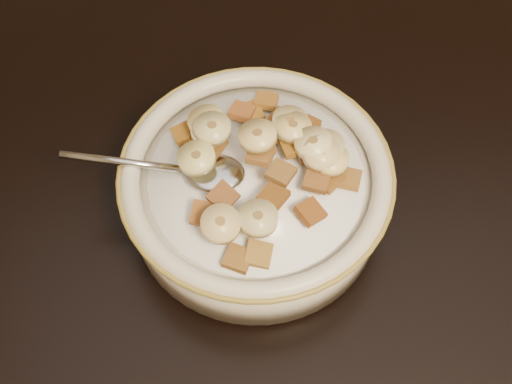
{
  "coord_description": "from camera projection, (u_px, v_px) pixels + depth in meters",
  "views": [
    {
      "loc": [
        -0.24,
        -0.24,
        1.26
      ],
      "look_at": [
        -0.21,
        0.05,
        0.78
      ],
      "focal_mm": 45.0,
      "sensor_mm": 36.0,
      "label": 1
    }
  ],
  "objects": [
    {
      "name": "cereal_square_2",
      "position": [
        306.0,
        124.0,
        0.56
      ],
      "size": [
        0.03,
        0.03,
        0.01
      ],
      "primitive_type": "cube",
      "rotation": [
        0.21,
        0.12,
        2.42
      ],
      "color": "brown",
      "rests_on": "milk"
    },
    {
      "name": "banana_slice_3",
      "position": [
        209.0,
        131.0,
        0.54
      ],
      "size": [
        0.04,
        0.04,
        0.01
      ],
      "primitive_type": "cylinder",
      "rotation": [
        0.08,
        0.01,
        0.24
      ],
      "color": "#D0BA82",
      "rests_on": "milk"
    },
    {
      "name": "banana_slice_6",
      "position": [
        258.0,
        218.0,
        0.49
      ],
      "size": [
        0.03,
        0.03,
        0.01
      ],
      "primitive_type": "cylinder",
      "rotation": [
        0.04,
        -0.02,
        3.04
      ],
      "color": "beige",
      "rests_on": "milk"
    },
    {
      "name": "cereal_square_7",
      "position": [
        242.0,
        112.0,
        0.56
      ],
      "size": [
        0.03,
        0.03,
        0.01
      ],
      "primitive_type": "cube",
      "rotation": [
        0.22,
        0.01,
        2.69
      ],
      "color": "#9C511C",
      "rests_on": "milk"
    },
    {
      "name": "cereal_square_12",
      "position": [
        261.0,
        155.0,
        0.52
      ],
      "size": [
        0.03,
        0.03,
        0.01
      ],
      "primitive_type": "cube",
      "rotation": [
        -0.16,
        0.15,
        1.11
      ],
      "color": "olive",
      "rests_on": "milk"
    },
    {
      "name": "cereal_square_18",
      "position": [
        280.0,
        120.0,
        0.55
      ],
      "size": [
        0.03,
        0.03,
        0.01
      ],
      "primitive_type": "cube",
      "rotation": [
        -0.07,
        -0.08,
        0.78
      ],
      "color": "brown",
      "rests_on": "milk"
    },
    {
      "name": "banana_slice_10",
      "position": [
        197.0,
        158.0,
        0.52
      ],
      "size": [
        0.03,
        0.03,
        0.01
      ],
      "primitive_type": "cylinder",
      "rotation": [
        -0.04,
        -0.13,
        0.03
      ],
      "color": "#C9BE77",
      "rests_on": "milk"
    },
    {
      "name": "banana_slice_7",
      "position": [
        321.0,
        154.0,
        0.52
      ],
      "size": [
        0.03,
        0.03,
        0.01
      ],
      "primitive_type": "cylinder",
      "rotation": [
        0.02,
        -0.09,
        1.62
      ],
      "color": "#FCE590",
      "rests_on": "milk"
    },
    {
      "name": "cereal_square_20",
      "position": [
        317.0,
        180.0,
        0.52
      ],
      "size": [
        0.03,
        0.03,
        0.01
      ],
      "primitive_type": "cube",
      "rotation": [
        -0.01,
        0.0,
        1.19
      ],
      "color": "brown",
      "rests_on": "milk"
    },
    {
      "name": "cereal_square_9",
      "position": [
        204.0,
        214.0,
        0.51
      ],
      "size": [
        0.02,
        0.02,
        0.01
      ],
      "primitive_type": "cube",
      "rotation": [
        -0.1,
        -0.13,
        2.92
      ],
      "color": "brown",
      "rests_on": "milk"
    },
    {
      "name": "cereal_square_22",
      "position": [
        266.0,
        101.0,
        0.57
      ],
      "size": [
        0.03,
        0.03,
        0.01
      ],
      "primitive_type": "cube",
      "rotation": [
        0.21,
        0.01,
        2.85
      ],
      "color": "#8D5918",
      "rests_on": "milk"
    },
    {
      "name": "cereal_bowl",
      "position": [
        256.0,
        194.0,
        0.56
      ],
      "size": [
        0.22,
        0.22,
        0.05
      ],
      "primitive_type": "cylinder",
      "color": "beige",
      "rests_on": "table"
    },
    {
      "name": "milk",
      "position": [
        256.0,
        178.0,
        0.54
      ],
      "size": [
        0.18,
        0.18,
        0.0
      ],
      "primitive_type": "cylinder",
      "color": "white",
      "rests_on": "cereal_bowl"
    },
    {
      "name": "cereal_square_11",
      "position": [
        185.0,
        133.0,
        0.55
      ],
      "size": [
        0.03,
        0.03,
        0.01
      ],
      "primitive_type": "cube",
      "rotation": [
        -0.16,
        -0.16,
        0.36
      ],
      "color": "#8F6117",
      "rests_on": "milk"
    },
    {
      "name": "table",
      "position": [
        488.0,
        245.0,
        0.58
      ],
      "size": [
        1.41,
        0.92,
        0.04
      ],
      "primitive_type": "cube",
      "rotation": [
        0.0,
        0.0,
        -0.02
      ],
      "color": "black",
      "rests_on": "floor"
    },
    {
      "name": "cereal_square_5",
      "position": [
        281.0,
        173.0,
        0.51
      ],
      "size": [
        0.03,
        0.03,
        0.01
      ],
      "primitive_type": "cube",
      "rotation": [
        0.02,
        0.07,
        0.94
      ],
      "color": "brown",
      "rests_on": "milk"
    },
    {
      "name": "banana_slice_0",
      "position": [
        293.0,
        127.0,
        0.54
      ],
      "size": [
        0.04,
        0.04,
        0.01
      ],
      "primitive_type": "cylinder",
      "rotation": [
        0.11,
        -0.06,
        2.98
      ],
      "color": "#CEBB6B",
      "rests_on": "milk"
    },
    {
      "name": "cereal_square_1",
      "position": [
        348.0,
        179.0,
        0.53
      ],
      "size": [
        0.03,
        0.03,
        0.01
      ],
      "primitive_type": "cube",
      "rotation": [
        0.0,
        0.15,
        1.22
      ],
      "color": "olive",
      "rests_on": "milk"
    },
    {
      "name": "cereal_square_15",
      "position": [
        201.0,
        148.0,
        0.54
      ],
      "size": [
        0.02,
        0.02,
        0.01
      ],
      "primitive_type": "cube",
      "rotation": [
        0.16,
        0.01,
        3.11
      ],
      "color": "brown",
      "rests_on": "milk"
    },
    {
      "name": "banana_slice_11",
      "position": [
        221.0,
        224.0,
        0.49
      ],
      "size": [
        0.04,
        0.04,
        0.01
      ],
      "primitive_type": "cylinder",
      "rotation": [
        -0.11,
        -0.07,
        2.97
      ],
      "color": "tan",
      "rests_on": "milk"
    },
    {
      "name": "cereal_square_6",
      "position": [
        223.0,
        197.0,
        0.51
      ],
      "size": [
        0.03,
        0.03,
        0.01
      ],
      "primitive_type": "cube",
      "rotation": [
        0.22,
        -0.18,
        0.73
      ],
      "color": "brown",
      "rests_on": "milk"
    },
    {
      "name": "spoon",
      "position": [
        214.0,
        173.0,
        0.53
      ],
      "size": [
        0.06,
        0.05,
        0.01
      ],
      "primitive_type": "ellipsoid",
      "rotation": [
        0.0,
        0.0,
        4.57
      ],
      "color": "#AAAFB6",
      "rests_on": "cereal_bowl"
    },
    {
      "name": "banana_slice_2",
      "position": [
        258.0,
        136.0,
        0.51
      ],
      "size": [
        0.04,
        0.04,
        0.02
      ],
      "primitive_type": "cylinder",
      "rotation": [
        -0.13,
        -0.08,
        0.13
      ],
      "color": "#F1CF84",
      "rests_on": "milk"
    },
    {
      "name": "cereal_square_21",
      "position": [
        238.0,
        258.0,
        0.49
      ],
      "size": [
        0.03,
        0.03,
        0.01
      ],
      "primitive_type": "cube",
      "rotation": [
        0.05,
        0.04,
        1.13
      ],
      "color": "olive",
      "rests_on": "milk"
    },
    {
      "name": "banana_slice_4",
      "position": [
        313.0,
        143.0,
        0.53
      ],
      "size": [
        0.04,
        0.04,
        0.01
      ],
      "primitive_type": "cylinder",
      "rotation": [
        0.04,
        0.14,
        2.71
      ],
      "color": "#FAE5A3",
      "rests_on": "milk"
    },
    {
      "name": "banana_slice_8",
      "position": [
        206.0,
        121.0,
        0.54
      ],
      "size": [
        0.04,
        0.04,
        0.02
      ],
      "primitive_type": "cylinder",
      "rotation": [
        -0.11,
        -0.12,
        0.41
      ],
      "color": "#F1D673",
      "rests_on": "milk"
    },
    {
      "name": "cereal_square_19",
      "position": [
        259.0,
        254.0,
        0.49
      ],
      "size": [
        0.03,
        0.03,
        0.01
      ],
      "primitive_type": "cube",
      "rotation": [
        0.15,
        -0.1,
        1.28
      ],
      "color": "olive",
      "rests_on": "milk"
    },
    {
      "name": "banana_slice_9",
      "position": [
        290.0,
        122.0,
        0.54
      ],
      "size": [
        0.04,
        0.04,
        0.01
      ],
      "primitive_type": "cylinder",
      "rotation": [
        0.1,
        -0.05,
        2.16
      ],
      "color": "#DCC37B",
      "rests_on": "milk"
    },
    {
      "name": "cereal_square_8",
      "position": [
        294.0,
        146.0,
        0.53
      ],
      "size": [
        0.02,
        0.02,
        0.01
      ],
      "primitive_type": "cube",
      "rotation": [
        -0.11,
        0.1,
        1.79
      ],
      "color": "brown",
      "rests_on": "milk"
    },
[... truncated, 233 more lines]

